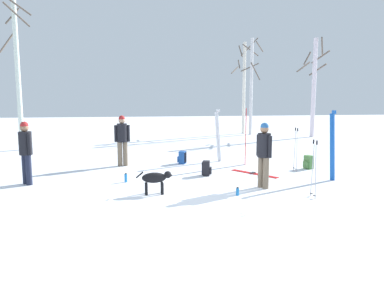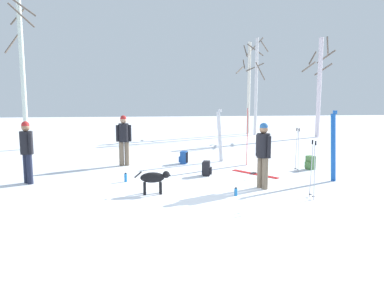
# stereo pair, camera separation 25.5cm
# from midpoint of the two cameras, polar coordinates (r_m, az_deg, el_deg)

# --- Properties ---
(ground_plane) EXTENTS (60.00, 60.00, 0.00)m
(ground_plane) POSITION_cam_midpoint_polar(r_m,az_deg,el_deg) (8.92, -0.06, -8.32)
(ground_plane) COLOR white
(person_0) EXTENTS (0.39, 0.40, 1.72)m
(person_0) POSITION_cam_midpoint_polar(r_m,az_deg,el_deg) (11.07, -24.56, -0.66)
(person_0) COLOR #1E2338
(person_0) RESTS_ON ground_plane
(person_1) EXTENTS (0.52, 0.34, 1.72)m
(person_1) POSITION_cam_midpoint_polar(r_m,az_deg,el_deg) (12.88, -11.12, 1.02)
(person_1) COLOR #72604C
(person_1) RESTS_ON ground_plane
(person_2) EXTENTS (0.34, 0.48, 1.72)m
(person_2) POSITION_cam_midpoint_polar(r_m,az_deg,el_deg) (9.86, 10.15, -1.04)
(person_2) COLOR #72604C
(person_2) RESTS_ON ground_plane
(dog) EXTENTS (0.90, 0.23, 0.57)m
(dog) POSITION_cam_midpoint_polar(r_m,az_deg,el_deg) (9.29, -6.30, -5.24)
(dog) COLOR black
(dog) RESTS_ON ground_plane
(ski_pair_planted_0) EXTENTS (0.19, 0.15, 1.99)m
(ski_pair_planted_0) POSITION_cam_midpoint_polar(r_m,az_deg,el_deg) (11.24, 19.93, -0.26)
(ski_pair_planted_0) COLOR blue
(ski_pair_planted_0) RESTS_ON ground_plane
(ski_pair_planted_1) EXTENTS (0.25, 0.11, 1.89)m
(ski_pair_planted_1) POSITION_cam_midpoint_polar(r_m,az_deg,el_deg) (13.52, 3.42, 1.29)
(ski_pair_planted_1) COLOR white
(ski_pair_planted_1) RESTS_ON ground_plane
(ski_pair_planted_2) EXTENTS (0.06, 0.23, 1.95)m
(ski_pair_planted_2) POSITION_cam_midpoint_polar(r_m,az_deg,el_deg) (12.92, 7.59, 1.07)
(ski_pair_planted_2) COLOR red
(ski_pair_planted_2) RESTS_ON ground_plane
(ski_pair_lying_0) EXTENTS (1.16, 1.40, 0.05)m
(ski_pair_lying_0) POSITION_cam_midpoint_polar(r_m,az_deg,el_deg) (11.68, 8.78, -4.46)
(ski_pair_lying_0) COLOR red
(ski_pair_lying_0) RESTS_ON ground_plane
(ski_poles_0) EXTENTS (0.07, 0.27, 1.38)m
(ski_poles_0) POSITION_cam_midpoint_polar(r_m,az_deg,el_deg) (9.27, 17.31, -3.36)
(ski_poles_0) COLOR #B2B2BC
(ski_poles_0) RESTS_ON ground_plane
(ski_poles_1) EXTENTS (0.07, 0.27, 1.38)m
(ski_poles_1) POSITION_cam_midpoint_polar(r_m,az_deg,el_deg) (12.28, 14.93, -0.58)
(ski_poles_1) COLOR #B2B2BC
(ski_poles_1) RESTS_ON ground_plane
(backpack_0) EXTENTS (0.33, 0.30, 0.44)m
(backpack_0) POSITION_cam_midpoint_polar(r_m,az_deg,el_deg) (11.29, 1.57, -3.74)
(backpack_0) COLOR black
(backpack_0) RESTS_ON ground_plane
(backpack_1) EXTENTS (0.34, 0.32, 0.44)m
(backpack_1) POSITION_cam_midpoint_polar(r_m,az_deg,el_deg) (13.14, -2.07, -2.09)
(backpack_1) COLOR #1E4C99
(backpack_1) RESTS_ON ground_plane
(backpack_2) EXTENTS (0.34, 0.32, 0.44)m
(backpack_2) POSITION_cam_midpoint_polar(r_m,az_deg,el_deg) (12.81, 16.73, -2.68)
(backpack_2) COLOR #4C7F3F
(backpack_2) RESTS_ON ground_plane
(water_bottle_0) EXTENTS (0.08, 0.08, 0.20)m
(water_bottle_0) POSITION_cam_midpoint_polar(r_m,az_deg,el_deg) (9.23, 6.14, -7.20)
(water_bottle_0) COLOR #1E72BF
(water_bottle_0) RESTS_ON ground_plane
(water_bottle_1) EXTENTS (0.08, 0.08, 0.25)m
(water_bottle_1) POSITION_cam_midpoint_polar(r_m,az_deg,el_deg) (10.66, -10.70, -5.09)
(water_bottle_1) COLOR #1E72BF
(water_bottle_1) RESTS_ON ground_plane
(birch_tree_1) EXTENTS (1.46, 1.47, 6.45)m
(birch_tree_1) POSITION_cam_midpoint_polar(r_m,az_deg,el_deg) (17.78, -25.38, 10.14)
(birch_tree_1) COLOR silver
(birch_tree_1) RESTS_ON ground_plane
(birch_tree_2) EXTENTS (1.69, 1.61, 5.68)m
(birch_tree_2) POSITION_cam_midpoint_polar(r_m,az_deg,el_deg) (22.83, 7.57, 8.91)
(birch_tree_2) COLOR silver
(birch_tree_2) RESTS_ON ground_plane
(birch_tree_3) EXTENTS (1.19, 1.30, 5.56)m
(birch_tree_3) POSITION_cam_midpoint_polar(r_m,az_deg,el_deg) (22.27, 8.69, 8.81)
(birch_tree_3) COLOR silver
(birch_tree_3) RESTS_ON ground_plane
(birch_tree_4) EXTENTS (1.78, 1.50, 5.40)m
(birch_tree_4) POSITION_cam_midpoint_polar(r_m,az_deg,el_deg) (21.93, 17.70, 8.57)
(birch_tree_4) COLOR silver
(birch_tree_4) RESTS_ON ground_plane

